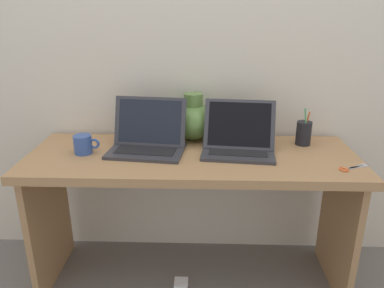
# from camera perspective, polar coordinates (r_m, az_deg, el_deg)

# --- Properties ---
(ground_plane) EXTENTS (6.00, 6.00, 0.00)m
(ground_plane) POSITION_cam_1_polar(r_m,az_deg,el_deg) (2.11, 0.00, -19.54)
(ground_plane) COLOR slate
(back_wall) EXTENTS (4.40, 0.04, 2.40)m
(back_wall) POSITION_cam_1_polar(r_m,az_deg,el_deg) (1.94, 0.32, 15.86)
(back_wall) COLOR beige
(back_wall) RESTS_ON ground
(desk) EXTENTS (1.53, 0.55, 0.70)m
(desk) POSITION_cam_1_polar(r_m,az_deg,el_deg) (1.80, 0.00, -5.81)
(desk) COLOR #AD7F51
(desk) RESTS_ON ground
(laptop_left) EXTENTS (0.37, 0.28, 0.24)m
(laptop_left) POSITION_cam_1_polar(r_m,az_deg,el_deg) (1.79, -6.70, 1.08)
(laptop_left) COLOR #333338
(laptop_left) RESTS_ON desk
(laptop_right) EXTENTS (0.36, 0.28, 0.23)m
(laptop_right) POSITION_cam_1_polar(r_m,az_deg,el_deg) (1.77, 7.13, 0.78)
(laptop_right) COLOR #333338
(laptop_right) RESTS_ON desk
(green_vase) EXTENTS (0.22, 0.22, 0.24)m
(green_vase) POSITION_cam_1_polar(r_m,az_deg,el_deg) (1.92, 0.22, 3.63)
(green_vase) COLOR #5B843D
(green_vase) RESTS_ON desk
(coffee_mug) EXTENTS (0.12, 0.08, 0.09)m
(coffee_mug) POSITION_cam_1_polar(r_m,az_deg,el_deg) (1.81, -16.23, -0.06)
(coffee_mug) COLOR #335199
(coffee_mug) RESTS_ON desk
(pen_cup) EXTENTS (0.07, 0.07, 0.19)m
(pen_cup) POSITION_cam_1_polar(r_m,az_deg,el_deg) (1.93, 16.65, 1.63)
(pen_cup) COLOR black
(pen_cup) RESTS_ON desk
(scissors) EXTENTS (0.14, 0.09, 0.01)m
(scissors) POSITION_cam_1_polar(r_m,az_deg,el_deg) (1.72, 22.80, -3.44)
(scissors) COLOR #B7B7BC
(scissors) RESTS_ON desk
(power_brick) EXTENTS (0.07, 0.07, 0.03)m
(power_brick) POSITION_cam_1_polar(r_m,az_deg,el_deg) (2.04, -1.67, -20.50)
(power_brick) COLOR white
(power_brick) RESTS_ON ground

